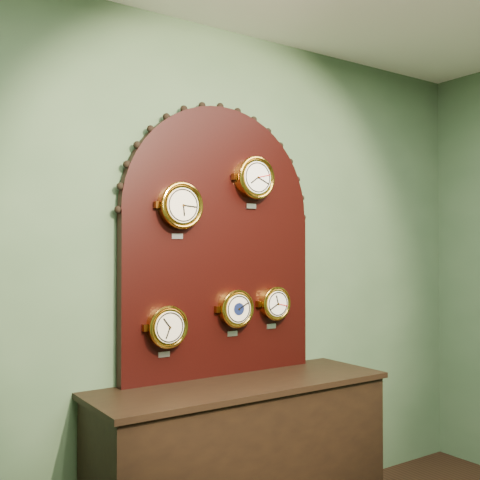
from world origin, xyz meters
TOP-DOWN VIEW (x-y plane):
  - wall_back at (0.00, 2.50)m, footprint 4.00×0.00m
  - shop_counter at (0.00, 2.23)m, footprint 1.60×0.50m
  - display_board at (0.00, 2.45)m, footprint 1.26×0.06m
  - roman_clock at (-0.29, 2.38)m, footprint 0.25×0.08m
  - arabic_clock at (0.19, 2.38)m, footprint 0.25×0.08m
  - hygrometer at (-0.37, 2.38)m, footprint 0.22×0.08m
  - barometer at (0.06, 2.38)m, footprint 0.21×0.08m
  - tide_clock at (0.33, 2.38)m, footprint 0.20×0.08m

SIDE VIEW (x-z plane):
  - shop_counter at x=0.00m, z-range 0.00..0.80m
  - hygrometer at x=-0.37m, z-range 0.99..1.27m
  - barometer at x=0.06m, z-range 1.07..1.33m
  - tide_clock at x=0.33m, z-range 1.09..1.34m
  - wall_back at x=0.00m, z-range -0.60..3.40m
  - display_board at x=0.00m, z-range 0.86..2.39m
  - roman_clock at x=-0.29m, z-range 1.61..1.91m
  - arabic_clock at x=0.19m, z-range 1.79..2.09m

